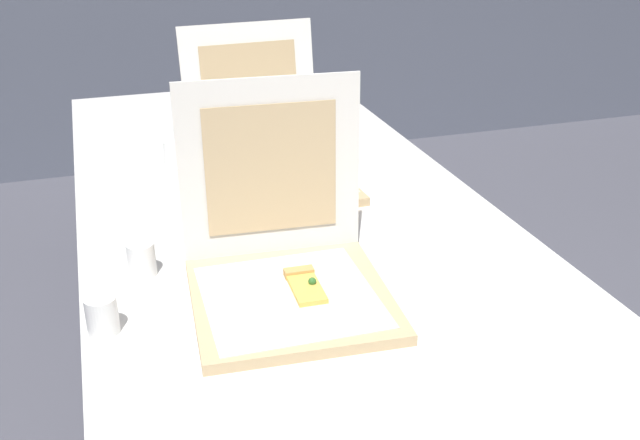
# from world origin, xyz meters

# --- Properties ---
(table) EXTENTS (1.00, 2.43, 0.73)m
(table) POSITION_xyz_m (0.00, 0.67, 0.69)
(table) COLOR silver
(table) RESTS_ON ground
(pizza_box_front) EXTENTS (0.40, 0.42, 0.40)m
(pizza_box_front) POSITION_xyz_m (-0.11, 0.30, 0.79)
(pizza_box_front) COLOR tan
(pizza_box_front) RESTS_ON table
(pizza_box_middle) EXTENTS (0.40, 0.45, 0.39)m
(pizza_box_middle) POSITION_xyz_m (0.00, 0.87, 0.79)
(pizza_box_middle) COLOR tan
(pizza_box_middle) RESTS_ON table
(cup_white_near_left) EXTENTS (0.06, 0.06, 0.07)m
(cup_white_near_left) POSITION_xyz_m (-0.46, 0.27, 0.77)
(cup_white_near_left) COLOR white
(cup_white_near_left) RESTS_ON table
(cup_white_near_center) EXTENTS (0.06, 0.06, 0.07)m
(cup_white_near_center) POSITION_xyz_m (-0.37, 0.47, 0.77)
(cup_white_near_center) COLOR white
(cup_white_near_center) RESTS_ON table
(cup_white_far) EXTENTS (0.06, 0.06, 0.07)m
(cup_white_far) POSITION_xyz_m (-0.22, 1.08, 0.77)
(cup_white_far) COLOR white
(cup_white_far) RESTS_ON table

